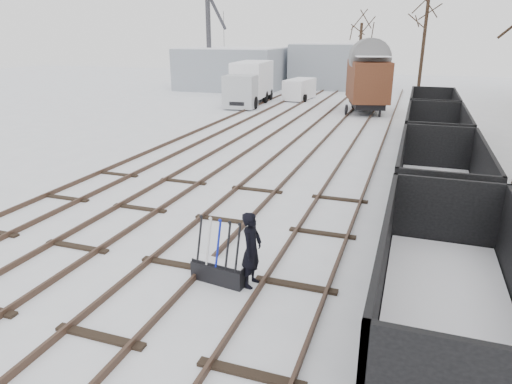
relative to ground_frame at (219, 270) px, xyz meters
The scene contains 16 objects.
ground 1.36m from the ground_frame, 164.99° to the left, with size 120.00×120.00×0.00m, color white.
tracks 14.08m from the ground_frame, 95.22° to the left, with size 13.90×52.00×0.16m.
shed_left 39.09m from the ground_frame, 111.45° to the left, with size 10.00×8.00×4.10m.
shed_right 40.73m from the ground_frame, 97.46° to the left, with size 7.00×6.00×4.50m.
ground_frame is the anchor object (origin of this frame).
worker 0.96m from the ground_frame, ahead, with size 0.64×0.42×1.76m, color black.
freight_wagon_a 4.90m from the ground_frame, 13.54° to the right, with size 2.38×5.94×2.43m.
freight_wagon_b 7.10m from the ground_frame, 48.12° to the left, with size 2.38×5.94×2.43m.
freight_wagon_c 12.60m from the ground_frame, 67.97° to the left, with size 2.38×5.94×2.43m.
freight_wagon_d 18.68m from the ground_frame, 75.36° to the left, with size 2.38×5.94×2.43m.
box_van_wagon 25.61m from the ground_frame, 89.03° to the left, with size 3.94×5.74×3.99m.
lorry 27.98m from the ground_frame, 108.54° to the left, with size 2.77×7.38×3.29m.
panel_van 31.01m from the ground_frame, 100.69° to the left, with size 2.10×4.11×1.74m.
crane 38.28m from the ground_frame, 114.78° to the left, with size 2.02×5.71×9.78m.
tree_far_left 41.62m from the ground_frame, 93.04° to the left, with size 0.30×0.30×6.45m, color black.
tree_far_right 36.81m from the ground_frame, 83.87° to the left, with size 0.30×0.30×9.46m, color black.
Camera 1 is at (5.11, -8.80, 5.39)m, focal length 32.00 mm.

